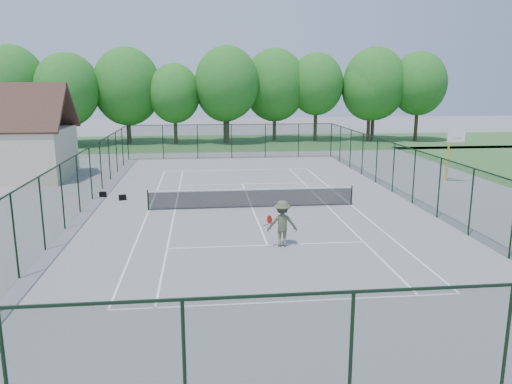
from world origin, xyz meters
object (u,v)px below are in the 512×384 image
(basketball_goal, at_px, (453,144))
(tennis_player, at_px, (282,224))
(tennis_net, at_px, (252,197))
(sports_bag_a, at_px, (103,194))

(basketball_goal, distance_m, tennis_player, 18.21)
(tennis_net, relative_size, basketball_goal, 3.04)
(sports_bag_a, bearing_deg, tennis_net, -13.48)
(sports_bag_a, xyz_separation_m, tennis_player, (9.08, -10.09, 0.81))
(tennis_net, height_order, basketball_goal, basketball_goal)
(basketball_goal, bearing_deg, tennis_net, -158.22)
(tennis_net, relative_size, tennis_player, 5.00)
(tennis_net, distance_m, basketball_goal, 15.25)
(tennis_net, distance_m, tennis_player, 6.59)
(tennis_player, bearing_deg, basketball_goal, 42.10)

